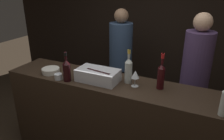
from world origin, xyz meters
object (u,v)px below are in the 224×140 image
(red_wine_bottle_tall, at_px, (161,75))
(ice_bin_with_bottles, at_px, (98,75))
(red_wine_bottle_black_foil, at_px, (67,70))
(bowl_white, at_px, (51,70))
(rose_wine_bottle, at_px, (128,70))
(wine_glass, at_px, (135,75))
(person_blond_tee, at_px, (121,57))
(person_in_hoodie, at_px, (195,76))
(candle_votive, at_px, (58,77))

(red_wine_bottle_tall, bearing_deg, ice_bin_with_bottles, -170.06)
(red_wine_bottle_tall, bearing_deg, red_wine_bottle_black_foil, -165.31)
(bowl_white, height_order, rose_wine_bottle, rose_wine_bottle)
(red_wine_bottle_black_foil, xyz_separation_m, red_wine_bottle_tall, (0.93, 0.24, 0.02))
(bowl_white, xyz_separation_m, red_wine_bottle_black_foil, (0.30, -0.09, 0.10))
(ice_bin_with_bottles, relative_size, wine_glass, 2.60)
(wine_glass, height_order, red_wine_bottle_black_foil, red_wine_bottle_black_foil)
(bowl_white, relative_size, person_blond_tee, 0.12)
(ice_bin_with_bottles, xyz_separation_m, person_in_hoodie, (0.90, 0.79, -0.15))
(ice_bin_with_bottles, distance_m, red_wine_bottle_black_foil, 0.33)
(bowl_white, height_order, wine_glass, wine_glass)
(rose_wine_bottle, distance_m, person_blond_tee, 1.19)
(rose_wine_bottle, bearing_deg, red_wine_bottle_tall, 0.95)
(ice_bin_with_bottles, xyz_separation_m, red_wine_bottle_black_foil, (-0.30, -0.13, 0.06))
(bowl_white, height_order, red_wine_bottle_black_foil, red_wine_bottle_black_foil)
(wine_glass, height_order, person_in_hoodie, person_in_hoodie)
(bowl_white, xyz_separation_m, candle_votive, (0.19, -0.10, 0.00))
(ice_bin_with_bottles, height_order, bowl_white, ice_bin_with_bottles)
(red_wine_bottle_black_foil, bearing_deg, person_in_hoodie, 37.54)
(bowl_white, height_order, person_in_hoodie, person_in_hoodie)
(red_wine_bottle_black_foil, bearing_deg, bowl_white, 162.86)
(candle_votive, xyz_separation_m, person_in_hoodie, (1.30, 0.93, -0.12))
(wine_glass, height_order, person_blond_tee, person_blond_tee)
(rose_wine_bottle, bearing_deg, ice_bin_with_bottles, -160.62)
(bowl_white, relative_size, rose_wine_bottle, 0.57)
(bowl_white, distance_m, person_in_hoodie, 1.72)
(person_blond_tee, bearing_deg, person_in_hoodie, 37.43)
(red_wine_bottle_black_foil, height_order, red_wine_bottle_tall, red_wine_bottle_tall)
(rose_wine_bottle, distance_m, red_wine_bottle_black_foil, 0.64)
(wine_glass, xyz_separation_m, red_wine_bottle_black_foil, (-0.69, -0.18, 0.00))
(ice_bin_with_bottles, relative_size, person_blond_tee, 0.26)
(bowl_white, distance_m, person_blond_tee, 1.24)
(bowl_white, bearing_deg, red_wine_bottle_black_foil, -17.14)
(bowl_white, bearing_deg, ice_bin_with_bottles, 3.82)
(candle_votive, bearing_deg, rose_wine_bottle, 19.57)
(rose_wine_bottle, relative_size, person_in_hoodie, 0.21)
(wine_glass, bearing_deg, person_blond_tee, 119.85)
(red_wine_bottle_black_foil, bearing_deg, candle_votive, -173.70)
(red_wine_bottle_black_foil, bearing_deg, ice_bin_with_bottles, 24.11)
(rose_wine_bottle, distance_m, person_in_hoodie, 0.94)
(ice_bin_with_bottles, bearing_deg, person_in_hoodie, 41.17)
(person_in_hoodie, bearing_deg, red_wine_bottle_black_foil, 57.28)
(red_wine_bottle_black_foil, xyz_separation_m, person_in_hoodie, (1.20, 0.92, -0.21))
(wine_glass, bearing_deg, person_in_hoodie, 55.71)
(person_in_hoodie, bearing_deg, bowl_white, 48.63)
(rose_wine_bottle, distance_m, red_wine_bottle_tall, 0.33)
(candle_votive, bearing_deg, person_in_hoodie, 35.54)
(candle_votive, distance_m, person_in_hoodie, 1.61)
(wine_glass, bearing_deg, ice_bin_with_bottles, -173.15)
(red_wine_bottle_tall, bearing_deg, person_blond_tee, 130.13)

